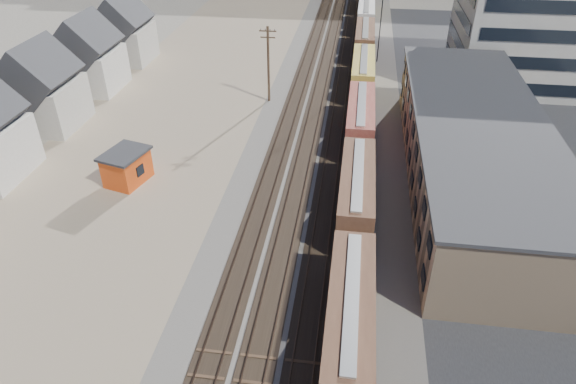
# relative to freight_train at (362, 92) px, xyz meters

# --- Properties ---
(ground) EXTENTS (300.00, 300.00, 0.00)m
(ground) POSITION_rel_freight_train_xyz_m (-3.80, -39.90, -2.79)
(ground) COLOR #6B6356
(ground) RESTS_ON ground
(ballast_bed) EXTENTS (18.00, 200.00, 0.06)m
(ballast_bed) POSITION_rel_freight_train_xyz_m (-3.80, 10.10, -2.76)
(ballast_bed) COLOR #4C4742
(ballast_bed) RESTS_ON ground
(dirt_yard) EXTENTS (24.00, 180.00, 0.03)m
(dirt_yard) POSITION_rel_freight_train_xyz_m (-23.80, 0.10, -2.78)
(dirt_yard) COLOR #84755B
(dirt_yard) RESTS_ON ground
(asphalt_lot) EXTENTS (26.00, 120.00, 0.04)m
(asphalt_lot) POSITION_rel_freight_train_xyz_m (18.20, -4.90, -2.77)
(asphalt_lot) COLOR #232326
(asphalt_lot) RESTS_ON ground
(rail_tracks) EXTENTS (11.40, 200.00, 0.24)m
(rail_tracks) POSITION_rel_freight_train_xyz_m (-4.35, 10.10, -2.68)
(rail_tracks) COLOR black
(rail_tracks) RESTS_ON ground
(freight_train) EXTENTS (3.00, 119.74, 4.46)m
(freight_train) POSITION_rel_freight_train_xyz_m (0.00, 0.00, 0.00)
(freight_train) COLOR black
(freight_train) RESTS_ON ground
(warehouse) EXTENTS (12.40, 40.40, 7.25)m
(warehouse) POSITION_rel_freight_train_xyz_m (11.18, -14.90, 0.86)
(warehouse) COLOR tan
(warehouse) RESTS_ON ground
(office_tower) EXTENTS (22.60, 18.60, 18.45)m
(office_tower) POSITION_rel_freight_train_xyz_m (24.15, 15.05, 6.47)
(office_tower) COLOR #9E998E
(office_tower) RESTS_ON ground
(utility_pole_north) EXTENTS (2.20, 0.32, 10.00)m
(utility_pole_north) POSITION_rel_freight_train_xyz_m (-12.30, 2.10, 2.50)
(utility_pole_north) COLOR #382619
(utility_pole_north) RESTS_ON ground
(radio_mast) EXTENTS (1.20, 0.16, 18.00)m
(radio_mast) POSITION_rel_freight_train_xyz_m (2.20, 20.10, 6.33)
(radio_mast) COLOR black
(radio_mast) RESTS_ON ground
(townhouse_row) EXTENTS (8.15, 68.16, 10.47)m
(townhouse_row) POSITION_rel_freight_train_xyz_m (-37.80, -14.90, 1.54)
(townhouse_row) COLOR #B7B2A8
(townhouse_row) RESTS_ON ground
(maintenance_shed) EXTENTS (4.64, 5.39, 3.40)m
(maintenance_shed) POSITION_rel_freight_train_xyz_m (-22.93, -20.12, -1.06)
(maintenance_shed) COLOR #D94814
(maintenance_shed) RESTS_ON ground
(parked_car_blue) EXTENTS (6.60, 5.28, 1.67)m
(parked_car_blue) POSITION_rel_freight_train_xyz_m (19.54, -2.77, -1.96)
(parked_car_blue) COLOR navy
(parked_car_blue) RESTS_ON ground
(parked_car_far) EXTENTS (2.25, 4.68, 1.54)m
(parked_car_far) POSITION_rel_freight_train_xyz_m (21.84, 3.76, -2.02)
(parked_car_far) COLOR white
(parked_car_far) RESTS_ON ground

